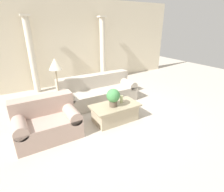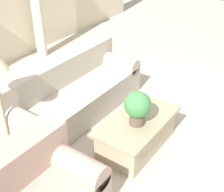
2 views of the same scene
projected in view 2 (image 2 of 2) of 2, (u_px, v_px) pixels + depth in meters
The scene contains 5 objects.
ground_plane at pixel (107, 134), 4.43m from camera, with size 16.00×16.00×0.00m, color #BCB2A3.
sofa_long at pixel (72, 93), 4.73m from camera, with size 2.34×0.89×0.85m.
coffee_table at pixel (137, 133), 4.09m from camera, with size 1.22×0.66×0.44m.
potted_plant at pixel (138, 106), 3.77m from camera, with size 0.33×0.33×0.45m.
pillar_candle at pixel (143, 104), 4.11m from camera, with size 0.08×0.08×0.18m.
Camera 2 is at (-2.80, -2.07, 2.79)m, focal length 50.00 mm.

